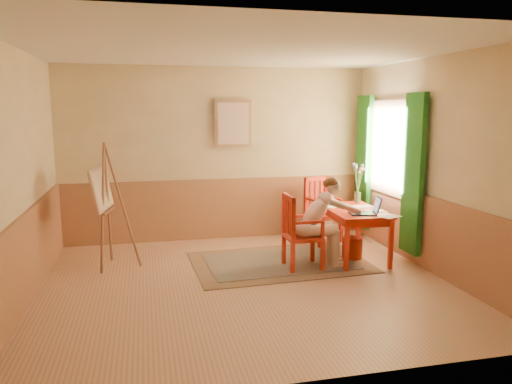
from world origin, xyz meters
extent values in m
cube|color=tan|center=(0.00, 0.00, -0.01)|extent=(5.00, 4.50, 0.02)
cube|color=white|center=(0.00, 0.00, 2.81)|extent=(5.00, 4.50, 0.02)
cube|color=tan|center=(0.00, 2.26, 1.40)|extent=(5.00, 0.02, 2.80)
cube|color=tan|center=(0.00, -2.26, 1.40)|extent=(5.00, 0.02, 2.80)
cube|color=tan|center=(-2.51, 0.00, 1.40)|extent=(0.02, 4.50, 2.80)
cube|color=tan|center=(2.51, 0.00, 1.40)|extent=(0.02, 4.50, 2.80)
cube|color=#A76C45|center=(0.00, 2.23, 0.50)|extent=(5.00, 0.04, 1.00)
cube|color=#A76C45|center=(-2.48, 0.00, 0.50)|extent=(0.04, 4.50, 1.00)
cube|color=#A76C45|center=(2.48, 0.00, 0.50)|extent=(0.04, 4.50, 1.00)
cube|color=white|center=(2.47, 1.10, 1.55)|extent=(0.02, 1.00, 1.30)
cube|color=tan|center=(2.45, 1.10, 1.55)|extent=(0.03, 1.12, 1.42)
cube|color=#227B26|center=(2.40, 0.32, 1.25)|extent=(0.08, 0.45, 2.20)
cube|color=#227B26|center=(2.40, 1.88, 1.25)|extent=(0.08, 0.45, 2.20)
cube|color=tan|center=(0.25, 2.21, 1.90)|extent=(0.60, 0.04, 0.76)
cube|color=beige|center=(0.25, 2.19, 1.90)|extent=(0.50, 0.02, 0.66)
cube|color=#8C7251|center=(0.63, 0.72, 0.01)|extent=(2.47, 1.71, 0.01)
cube|color=black|center=(0.63, 0.72, 0.01)|extent=(2.05, 1.29, 0.01)
cube|color=red|center=(1.72, 0.70, 0.70)|extent=(0.76, 1.22, 0.04)
cube|color=red|center=(1.72, 0.70, 0.63)|extent=(0.66, 1.12, 0.10)
cube|color=red|center=(1.39, 0.16, 0.34)|extent=(0.06, 0.06, 0.68)
cube|color=red|center=(2.01, 0.14, 0.34)|extent=(0.06, 0.06, 0.68)
cube|color=red|center=(1.42, 1.26, 0.34)|extent=(0.06, 0.06, 0.68)
cube|color=red|center=(2.05, 1.24, 0.34)|extent=(0.06, 0.06, 0.68)
cube|color=red|center=(0.87, 0.42, 0.43)|extent=(0.47, 0.45, 0.05)
cube|color=red|center=(0.66, 0.22, 0.21)|extent=(0.05, 0.05, 0.41)
cube|color=red|center=(1.08, 0.23, 0.21)|extent=(0.05, 0.05, 0.41)
cube|color=red|center=(0.66, 0.62, 0.21)|extent=(0.05, 0.05, 0.41)
cube|color=red|center=(1.08, 0.62, 0.21)|extent=(0.05, 0.05, 0.41)
cube|color=red|center=(0.66, 0.22, 0.74)|extent=(0.05, 0.05, 0.56)
cube|color=red|center=(0.66, 0.62, 0.74)|extent=(0.05, 0.05, 0.56)
cube|color=red|center=(0.66, 0.42, 0.99)|extent=(0.06, 0.45, 0.06)
cube|color=red|center=(0.66, 0.32, 0.72)|extent=(0.03, 0.05, 0.46)
cube|color=red|center=(0.66, 0.42, 0.72)|extent=(0.03, 0.05, 0.46)
cube|color=red|center=(0.66, 0.52, 0.72)|extent=(0.03, 0.05, 0.46)
cube|color=red|center=(0.87, 0.22, 0.68)|extent=(0.42, 0.05, 0.04)
cube|color=red|center=(1.07, 0.23, 0.57)|extent=(0.04, 0.04, 0.22)
cube|color=red|center=(0.87, 0.62, 0.68)|extent=(0.42, 0.05, 0.04)
cube|color=red|center=(1.07, 0.62, 0.57)|extent=(0.04, 0.04, 0.22)
cube|color=red|center=(1.63, 1.67, 0.44)|extent=(0.57, 0.58, 0.05)
cube|color=red|center=(1.38, 1.82, 0.21)|extent=(0.06, 0.06, 0.42)
cube|color=red|center=(1.50, 1.41, 0.21)|extent=(0.06, 0.06, 0.42)
cube|color=red|center=(1.77, 1.93, 0.21)|extent=(0.06, 0.06, 0.42)
cube|color=red|center=(1.89, 1.53, 0.21)|extent=(0.06, 0.06, 0.42)
cube|color=red|center=(1.38, 1.82, 0.75)|extent=(0.06, 0.06, 0.57)
cube|color=red|center=(1.77, 1.93, 0.75)|extent=(0.06, 0.06, 0.57)
cube|color=red|center=(1.57, 1.88, 1.00)|extent=(0.45, 0.18, 0.06)
cube|color=red|center=(1.47, 1.85, 0.73)|extent=(0.05, 0.04, 0.46)
cube|color=red|center=(1.57, 1.88, 0.73)|extent=(0.05, 0.04, 0.46)
cube|color=red|center=(1.67, 1.91, 0.73)|extent=(0.05, 0.04, 0.46)
cube|color=red|center=(1.44, 1.62, 0.69)|extent=(0.16, 0.42, 0.04)
cube|color=red|center=(1.50, 1.42, 0.58)|extent=(0.05, 0.05, 0.23)
cube|color=red|center=(1.83, 1.73, 0.69)|extent=(0.16, 0.42, 0.04)
cube|color=red|center=(1.88, 1.54, 0.58)|extent=(0.05, 0.05, 0.23)
ellipsoid|color=beige|center=(0.89, 0.41, 0.55)|extent=(0.28, 0.35, 0.22)
cylinder|color=beige|center=(1.09, 0.33, 0.54)|extent=(0.43, 0.16, 0.15)
cylinder|color=beige|center=(1.09, 0.50, 0.54)|extent=(0.43, 0.16, 0.15)
cylinder|color=beige|center=(1.30, 0.33, 0.28)|extent=(0.11, 0.11, 0.49)
cylinder|color=beige|center=(1.30, 0.51, 0.28)|extent=(0.11, 0.11, 0.49)
cube|color=beige|center=(1.36, 0.33, 0.04)|extent=(0.21, 0.09, 0.07)
cube|color=beige|center=(1.36, 0.51, 0.04)|extent=(0.21, 0.09, 0.07)
ellipsoid|color=beige|center=(1.03, 0.42, 0.76)|extent=(0.48, 0.29, 0.52)
ellipsoid|color=beige|center=(1.18, 0.42, 0.95)|extent=(0.20, 0.30, 0.18)
sphere|color=beige|center=(1.28, 0.42, 1.11)|extent=(0.20, 0.20, 0.20)
ellipsoid|color=brown|center=(1.26, 0.42, 1.17)|extent=(0.19, 0.20, 0.14)
sphere|color=brown|center=(1.18, 0.42, 1.16)|extent=(0.10, 0.10, 0.10)
cylinder|color=beige|center=(1.27, 0.27, 0.90)|extent=(0.22, 0.11, 0.15)
cylinder|color=beige|center=(1.49, 0.30, 0.82)|extent=(0.30, 0.14, 0.17)
sphere|color=beige|center=(1.37, 0.27, 0.87)|extent=(0.09, 0.09, 0.09)
sphere|color=beige|center=(1.62, 0.33, 0.77)|extent=(0.07, 0.07, 0.07)
cylinder|color=beige|center=(1.27, 0.56, 0.90)|extent=(0.22, 0.11, 0.15)
cylinder|color=beige|center=(1.49, 0.55, 0.82)|extent=(0.30, 0.13, 0.17)
sphere|color=beige|center=(1.36, 0.57, 0.87)|extent=(0.09, 0.09, 0.09)
sphere|color=beige|center=(1.62, 0.52, 0.77)|extent=(0.07, 0.07, 0.07)
cube|color=#1E2338|center=(1.69, 0.36, 0.73)|extent=(0.38, 0.31, 0.02)
cube|color=#2D3342|center=(1.69, 0.36, 0.73)|extent=(0.33, 0.25, 0.00)
cube|color=#1E2338|center=(1.89, 0.32, 0.85)|extent=(0.12, 0.25, 0.23)
cube|color=#99BFF2|center=(1.87, 0.32, 0.85)|extent=(0.09, 0.21, 0.19)
cube|color=white|center=(1.98, 0.14, 0.72)|extent=(0.34, 0.29, 0.00)
cube|color=white|center=(1.93, 0.84, 0.72)|extent=(0.29, 0.22, 0.00)
cube|color=white|center=(1.50, 0.96, 0.72)|extent=(0.34, 0.32, 0.00)
cube|color=white|center=(1.96, 0.49, 0.72)|extent=(0.29, 0.21, 0.00)
cylinder|color=#3F724C|center=(1.98, 1.16, 0.80)|extent=(0.12, 0.12, 0.16)
cylinder|color=#3F7233|center=(1.97, 1.22, 1.07)|extent=(0.03, 0.14, 0.43)
sphere|color=#728CD8|center=(1.96, 1.29, 1.28)|extent=(0.08, 0.08, 0.06)
cylinder|color=#3F7233|center=(1.94, 1.13, 1.08)|extent=(0.08, 0.08, 0.45)
sphere|color=pink|center=(1.91, 1.09, 1.30)|extent=(0.06, 0.06, 0.04)
cylinder|color=#3F7233|center=(1.99, 1.17, 1.02)|extent=(0.04, 0.04, 0.33)
sphere|color=pink|center=(2.01, 1.19, 1.19)|extent=(0.06, 0.06, 0.05)
cylinder|color=#3F7233|center=(1.93, 1.11, 1.07)|extent=(0.10, 0.11, 0.42)
sphere|color=#728CD8|center=(1.89, 1.06, 1.27)|extent=(0.07, 0.07, 0.06)
cylinder|color=#3F7233|center=(2.03, 1.18, 1.04)|extent=(0.11, 0.06, 0.37)
sphere|color=pink|center=(2.08, 1.21, 1.22)|extent=(0.07, 0.07, 0.05)
cylinder|color=#3F7233|center=(2.01, 1.17, 1.05)|extent=(0.07, 0.04, 0.37)
sphere|color=pink|center=(2.03, 1.19, 1.23)|extent=(0.06, 0.06, 0.05)
cylinder|color=#3F7233|center=(2.03, 1.19, 1.07)|extent=(0.11, 0.08, 0.42)
sphere|color=#728CD8|center=(2.07, 1.23, 1.28)|extent=(0.06, 0.06, 0.05)
cylinder|color=#B42812|center=(1.70, 0.67, 0.16)|extent=(0.30, 0.30, 0.31)
cylinder|color=brown|center=(-1.73, 0.94, 0.85)|extent=(0.14, 0.30, 1.71)
cylinder|color=brown|center=(-1.68, 1.21, 0.85)|extent=(0.04, 0.31, 1.71)
cylinder|color=brown|center=(-1.48, 1.04, 0.85)|extent=(0.44, 0.11, 1.71)
cylinder|color=brown|center=(-1.73, 1.08, 0.78)|extent=(0.11, 0.48, 0.03)
cube|color=brown|center=(-1.67, 1.07, 0.78)|extent=(0.15, 0.52, 0.03)
cube|color=tan|center=(-1.75, 1.09, 1.08)|extent=(0.27, 0.76, 0.57)
cube|color=beige|center=(-1.73, 1.08, 1.08)|extent=(0.22, 0.69, 0.49)
camera|label=1|loc=(-1.16, -5.61, 2.13)|focal=34.17mm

